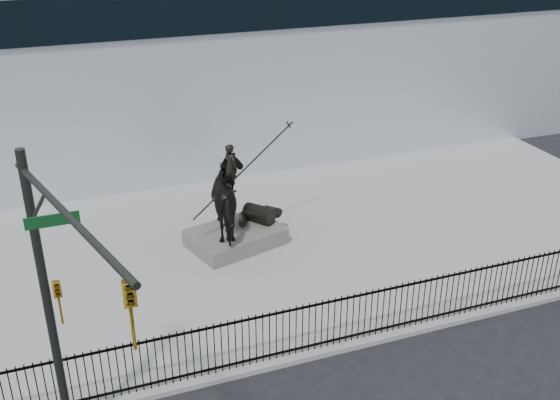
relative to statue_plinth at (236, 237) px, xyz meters
name	(u,v)px	position (x,y,z in m)	size (l,w,h in m)	color
ground	(361,377)	(1.03, -7.43, -0.43)	(120.00, 120.00, 0.00)	black
plaza	(268,247)	(1.03, -0.43, -0.36)	(30.00, 12.00, 0.15)	gray
building	(178,43)	(1.03, 12.57, 4.07)	(44.00, 14.00, 9.00)	silver
picket_fence	(341,320)	(1.03, -6.18, 0.47)	(22.10, 0.10, 1.50)	black
statue_plinth	(236,237)	(0.00, 0.00, 0.00)	(3.00, 2.07, 0.56)	#56534E
equestrian_statue	(236,198)	(0.06, 0.02, 1.46)	(3.72, 2.85, 3.26)	black
traffic_signal_left	(61,312)	(-5.72, -8.05, 3.60)	(1.52, 4.84, 7.00)	black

